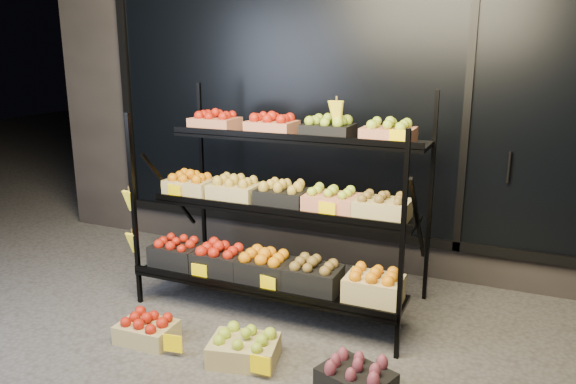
% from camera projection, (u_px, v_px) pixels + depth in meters
% --- Properties ---
extents(ground, '(24.00, 24.00, 0.00)m').
position_uv_depth(ground, '(244.00, 339.00, 3.89)').
color(ground, '#514F4C').
rests_on(ground, ground).
extents(building, '(6.00, 2.08, 3.50)m').
position_uv_depth(building, '(360.00, 68.00, 5.75)').
color(building, '#2D2826').
rests_on(building, ground).
extents(display_rack, '(2.18, 1.02, 1.70)m').
position_uv_depth(display_rack, '(278.00, 208.00, 4.23)').
color(display_rack, black).
rests_on(display_rack, ground).
extents(tag_floor_a, '(0.13, 0.01, 0.12)m').
position_uv_depth(tag_floor_a, '(173.00, 349.00, 3.64)').
color(tag_floor_a, '#FED800').
rests_on(tag_floor_a, ground).
extents(tag_floor_b, '(0.13, 0.01, 0.12)m').
position_uv_depth(tag_floor_b, '(260.00, 371.00, 3.40)').
color(tag_floor_b, '#FED800').
rests_on(tag_floor_b, ground).
extents(floor_crate_left, '(0.39, 0.29, 0.19)m').
position_uv_depth(floor_crate_left, '(147.00, 328.00, 3.84)').
color(floor_crate_left, tan).
rests_on(floor_crate_left, ground).
extents(floor_crate_midright, '(0.49, 0.40, 0.21)m').
position_uv_depth(floor_crate_midright, '(244.00, 347.00, 3.59)').
color(floor_crate_midright, tan).
rests_on(floor_crate_midright, ground).
extents(floor_crate_right, '(0.48, 0.42, 0.20)m').
position_uv_depth(floor_crate_right, '(356.00, 378.00, 3.26)').
color(floor_crate_right, black).
rests_on(floor_crate_right, ground).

